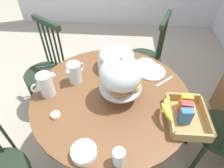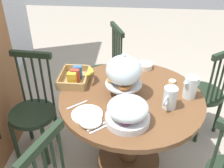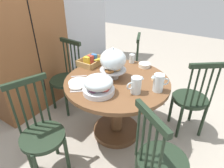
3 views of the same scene
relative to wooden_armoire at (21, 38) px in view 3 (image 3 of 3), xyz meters
The scene contains 21 objects.
ground_plane 1.79m from the wooden_armoire, 90.94° to the right, with size 10.00×10.00×0.00m, color #A89E8E.
wooden_armoire is the anchor object (origin of this frame).
dining_table 1.47m from the wooden_armoire, 86.11° to the right, with size 1.11×1.11×0.74m.
windsor_chair_near_window 2.24m from the wooden_armoire, 74.28° to the right, with size 0.46×0.46×0.97m.
windsor_chair_by_cabinet 1.51m from the wooden_armoire, 50.55° to the right, with size 0.43×0.43×0.97m.
windsor_chair_facing_door 0.78m from the wooden_armoire, 71.30° to the right, with size 0.40×0.40×0.97m.
windsor_chair_far_side 1.39m from the wooden_armoire, 123.15° to the right, with size 0.43×0.43×0.97m.
windsor_chair_host_seat 2.19m from the wooden_armoire, 101.08° to the right, with size 0.46×0.46×0.97m.
pastry_stand_with_dome 1.33m from the wooden_armoire, 85.03° to the right, with size 0.28×0.28×0.34m.
fruit_platter_covered 1.40m from the wooden_armoire, 98.66° to the right, with size 0.30×0.30×0.18m.
orange_juice_pitcher 1.84m from the wooden_armoire, 86.13° to the right, with size 0.13×0.16×0.17m.
milk_pitcher 1.67m from the wooden_armoire, 90.69° to the right, with size 0.17×0.11×0.16m.
cereal_basket 0.99m from the wooden_armoire, 73.92° to the right, with size 0.32×0.30×0.12m.
china_plate_large 1.13m from the wooden_armoire, 98.62° to the right, with size 0.22×0.22×0.01m, color white.
china_plate_small 1.18m from the wooden_armoire, 102.33° to the right, with size 0.15×0.15×0.01m, color white.
cereal_bowl 1.61m from the wooden_armoire, 69.91° to the right, with size 0.14×0.14×0.04m, color white.
drinking_glass 1.45m from the wooden_armoire, 66.26° to the right, with size 0.06×0.06×0.11m, color silver.
butter_dish 1.77m from the wooden_armoire, 79.71° to the right, with size 0.06×0.06×0.02m, color beige.
table_knife 1.24m from the wooden_armoire, 102.93° to the right, with size 0.17×0.01×0.01m, color silver.
dinner_fork 1.26m from the wooden_armoire, 103.75° to the right, with size 0.17×0.01×0.01m, color silver.
soup_spoon 1.03m from the wooden_armoire, 93.39° to the right, with size 0.17×0.01×0.01m, color silver.
Camera 3 is at (-1.41, -0.79, 1.73)m, focal length 30.89 mm.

